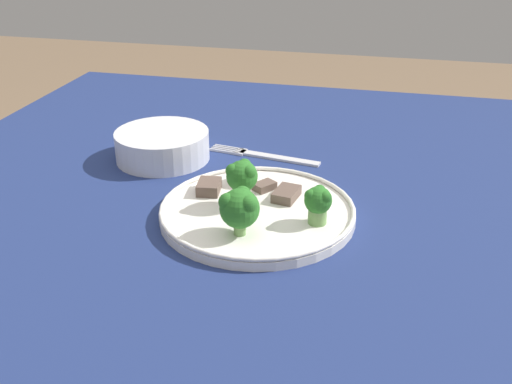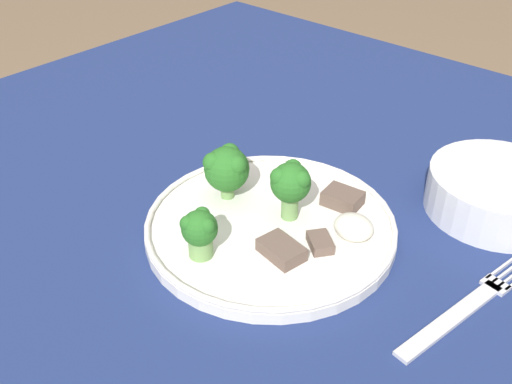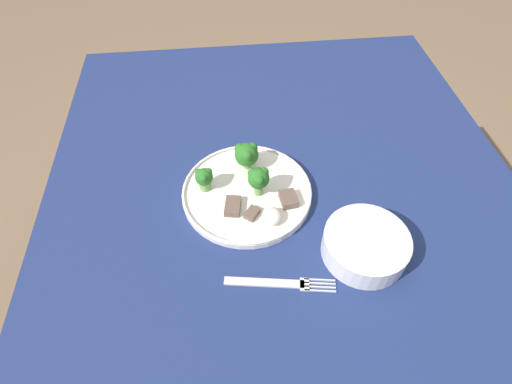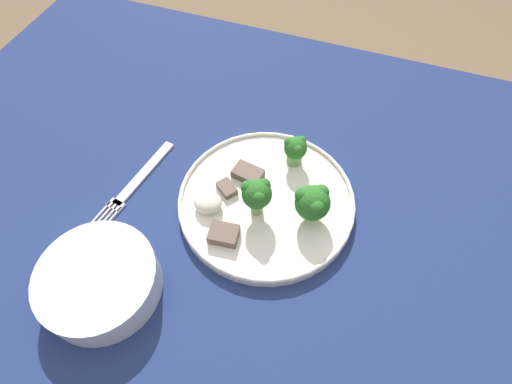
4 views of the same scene
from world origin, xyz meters
TOP-DOWN VIEW (x-y plane):
  - ground_plane at (0.00, 0.00)m, footprint 8.00×8.00m
  - table at (0.00, 0.00)m, footprint 1.20×0.98m
  - dinner_plate at (-0.02, -0.08)m, footprint 0.26×0.26m
  - fork at (0.18, -0.04)m, footprint 0.05×0.19m
  - cream_bowl at (0.14, 0.12)m, footprint 0.15×0.15m
  - broccoli_floret_near_rim_left at (-0.01, -0.06)m, footprint 0.04×0.04m
  - broccoli_floret_center_left at (-0.09, -0.07)m, footprint 0.05×0.05m
  - broccoli_floret_back_left at (-0.04, -0.16)m, footprint 0.04×0.04m
  - meat_slice_front_slice at (0.02, -0.11)m, footprint 0.05×0.04m
  - meat_slice_middle_slice at (0.02, 0.00)m, footprint 0.04×0.04m
  - meat_slice_rear_slice at (0.04, -0.07)m, footprint 0.04×0.03m
  - sauce_dollop at (0.06, -0.04)m, footprint 0.04×0.04m

SIDE VIEW (x-z plane):
  - ground_plane at x=0.00m, z-range 0.00..0.00m
  - table at x=0.00m, z-range 0.27..1.01m
  - fork at x=0.18m, z-range 0.74..0.74m
  - dinner_plate at x=-0.02m, z-range 0.74..0.75m
  - meat_slice_rear_slice at x=0.04m, z-range 0.75..0.76m
  - meat_slice_front_slice at x=0.02m, z-range 0.75..0.76m
  - meat_slice_middle_slice at x=0.02m, z-range 0.75..0.76m
  - cream_bowl at x=0.14m, z-range 0.73..0.78m
  - sauce_dollop at x=0.06m, z-range 0.75..0.77m
  - broccoli_floret_back_left at x=-0.04m, z-range 0.75..0.80m
  - broccoli_floret_center_left at x=-0.09m, z-range 0.75..0.81m
  - broccoli_floret_near_rim_left at x=-0.01m, z-range 0.76..0.82m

